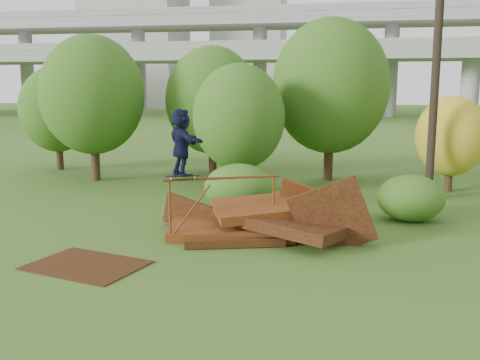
% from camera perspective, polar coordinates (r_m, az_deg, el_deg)
% --- Properties ---
extents(ground, '(240.00, 240.00, 0.00)m').
position_cam_1_polar(ground, '(11.49, 2.27, -9.69)').
color(ground, '#2D5116').
rests_on(ground, ground).
extents(scrap_pile, '(5.86, 3.22, 2.22)m').
position_cam_1_polar(scrap_pile, '(13.99, 2.36, -4.40)').
color(scrap_pile, '#421F0B').
rests_on(scrap_pile, ground).
extents(grind_rail, '(2.78, 1.29, 1.61)m').
position_cam_1_polar(grind_rail, '(13.58, -1.84, -1.38)').
color(grind_rail, brown).
rests_on(grind_rail, ground).
extents(skateboard, '(0.85, 0.54, 0.09)m').
position_cam_1_polar(skateboard, '(13.31, -6.19, 0.45)').
color(skateboard, black).
rests_on(skateboard, grind_rail).
extents(skater, '(1.35, 1.48, 1.64)m').
position_cam_1_polar(skater, '(13.20, -6.26, 4.04)').
color(skater, black).
rests_on(skater, skateboard).
extents(flat_plate, '(2.78, 2.31, 0.03)m').
position_cam_1_polar(flat_plate, '(12.27, -16.06, -8.73)').
color(flat_plate, '#371C0B').
rests_on(flat_plate, ground).
extents(tree_0, '(4.26, 4.26, 6.00)m').
position_cam_1_polar(tree_0, '(23.05, -15.47, 8.73)').
color(tree_0, black).
rests_on(tree_0, ground).
extents(tree_1, '(4.06, 4.06, 5.65)m').
position_cam_1_polar(tree_1, '(23.50, -2.99, 8.49)').
color(tree_1, black).
rests_on(tree_1, ground).
extents(tree_2, '(3.35, 3.35, 4.73)m').
position_cam_1_polar(tree_2, '(19.52, -0.11, 6.73)').
color(tree_2, black).
rests_on(tree_2, ground).
extents(tree_3, '(4.81, 4.81, 6.68)m').
position_cam_1_polar(tree_3, '(22.62, 9.62, 9.82)').
color(tree_3, black).
rests_on(tree_3, ground).
extents(tree_4, '(2.58, 2.58, 3.57)m').
position_cam_1_polar(tree_4, '(21.32, 21.59, 4.37)').
color(tree_4, black).
rests_on(tree_4, ground).
extents(tree_6, '(3.47, 3.47, 4.84)m').
position_cam_1_polar(tree_6, '(26.69, -18.93, 7.13)').
color(tree_6, black).
rests_on(tree_6, ground).
extents(shrub_left, '(2.20, 2.03, 1.52)m').
position_cam_1_polar(shrub_left, '(16.59, -0.09, -0.87)').
color(shrub_left, '#244913').
rests_on(shrub_left, ground).
extents(shrub_right, '(1.92, 1.76, 1.36)m').
position_cam_1_polar(shrub_right, '(16.28, 17.76, -1.84)').
color(shrub_right, '#244913').
rests_on(shrub_right, ground).
extents(utility_pole, '(1.40, 0.28, 10.41)m').
position_cam_1_polar(utility_pole, '(19.46, 20.31, 13.45)').
color(utility_pole, black).
rests_on(utility_pole, ground).
extents(freeway_overpass, '(160.00, 15.00, 13.70)m').
position_cam_1_polar(freeway_overpass, '(73.96, 8.98, 14.68)').
color(freeway_overpass, gray).
rests_on(freeway_overpass, ground).
extents(building_left, '(18.00, 16.00, 35.00)m').
position_cam_1_polar(building_left, '(113.67, -11.01, 16.50)').
color(building_left, '#9E9E99').
rests_on(building_left, ground).
extents(building_right, '(14.00, 14.00, 28.00)m').
position_cam_1_polar(building_right, '(114.53, 1.06, 14.85)').
color(building_right, '#9E9E99').
rests_on(building_right, ground).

